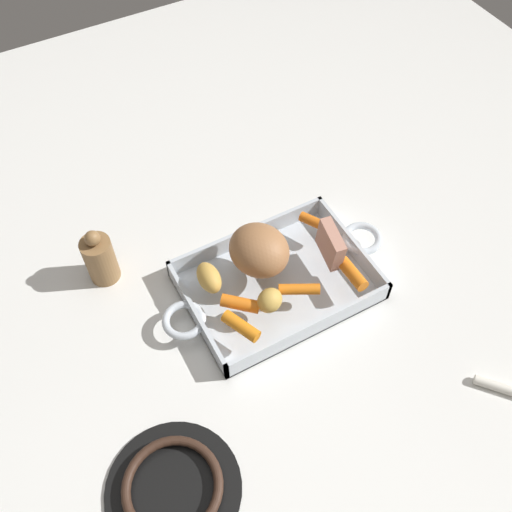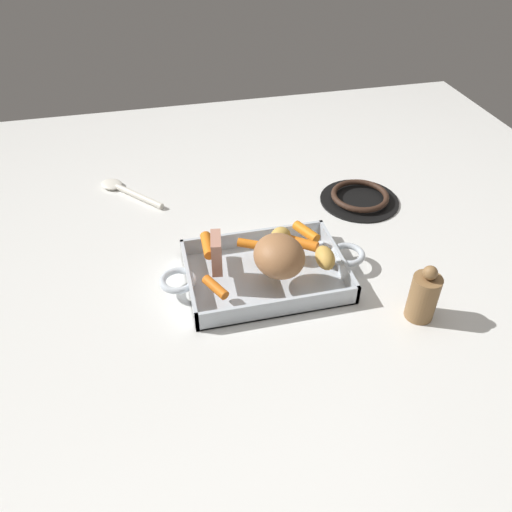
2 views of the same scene
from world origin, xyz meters
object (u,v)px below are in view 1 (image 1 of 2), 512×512
object	(u,v)px
roasting_dish	(277,283)
pork_roast	(259,250)
baby_carrot_short	(241,326)
baby_carrot_center_right	(315,222)
baby_carrot_long	(299,289)
pepper_mill	(100,258)
potato_whole	(209,278)
stove_burner_rear	(173,488)
roast_slice_thick	(331,244)
baby_carrot_center_left	(352,274)
baby_carrot_southeast	(240,304)
potato_near_roast	(270,300)

from	to	relation	value
roasting_dish	pork_roast	distance (m)	0.08
baby_carrot_short	baby_carrot_center_right	world-z (taller)	baby_carrot_short
baby_carrot_long	pepper_mill	size ratio (longest dim) A/B	0.57
roasting_dish	potato_whole	bearing A→B (deg)	-17.60
roasting_dish	baby_carrot_center_right	bearing A→B (deg)	-152.23
baby_carrot_center_right	pepper_mill	xyz separation A→B (m)	(0.38, -0.11, -0.00)
stove_burner_rear	pepper_mill	size ratio (longest dim) A/B	1.61
roast_slice_thick	baby_carrot_center_right	distance (m)	0.08
roast_slice_thick	baby_carrot_long	bearing A→B (deg)	24.81
baby_carrot_center_left	baby_carrot_long	size ratio (longest dim) A/B	0.94
baby_carrot_southeast	potato_near_roast	bearing A→B (deg)	151.93
baby_carrot_center_right	potato_whole	world-z (taller)	potato_whole
roasting_dish	baby_carrot_center_left	distance (m)	0.14
pork_roast	potato_whole	bearing A→B (deg)	-1.70
roasting_dish	baby_carrot_short	distance (m)	0.13
baby_carrot_southeast	baby_carrot_long	world-z (taller)	baby_carrot_southeast
roasting_dish	pork_roast	size ratio (longest dim) A/B	3.97
baby_carrot_long	roast_slice_thick	bearing A→B (deg)	-155.19
roasting_dish	potato_near_roast	xyz separation A→B (m)	(0.05, 0.05, 0.05)
roast_slice_thick	pepper_mill	bearing A→B (deg)	-27.06
potato_whole	pepper_mill	bearing A→B (deg)	-42.61
baby_carrot_center_right	pepper_mill	world-z (taller)	pepper_mill
roast_slice_thick	pepper_mill	world-z (taller)	pepper_mill
baby_carrot_long	potato_whole	distance (m)	0.16
baby_carrot_center_right	pork_roast	bearing A→B (deg)	11.31
baby_carrot_center_left	potato_near_roast	size ratio (longest dim) A/B	1.45
baby_carrot_southeast	potato_whole	bearing A→B (deg)	-69.18
baby_carrot_center_left	potato_near_roast	bearing A→B (deg)	-6.12
baby_carrot_southeast	baby_carrot_center_right	xyz separation A→B (m)	(-0.20, -0.09, -0.00)
roasting_dish	baby_carrot_southeast	bearing A→B (deg)	18.29
baby_carrot_southeast	potato_near_roast	world-z (taller)	potato_near_roast
roast_slice_thick	pepper_mill	xyz separation A→B (m)	(0.36, -0.19, -0.03)
baby_carrot_center_right	stove_burner_rear	xyz separation A→B (m)	(0.42, 0.29, -0.04)
stove_burner_rear	baby_carrot_southeast	bearing A→B (deg)	-136.93
baby_carrot_center_right	roasting_dish	bearing A→B (deg)	27.77
baby_carrot_short	baby_carrot_center_left	xyz separation A→B (m)	(-0.22, 0.00, 0.00)
pork_roast	potato_whole	world-z (taller)	pork_roast
potato_near_roast	pork_roast	bearing A→B (deg)	-107.56
pepper_mill	baby_carrot_short	bearing A→B (deg)	122.73
pork_roast	potato_near_roast	bearing A→B (deg)	72.44
baby_carrot_short	baby_carrot_center_left	world-z (taller)	baby_carrot_center_left
baby_carrot_center_right	baby_carrot_short	bearing A→B (deg)	29.89
baby_carrot_southeast	baby_carrot_center_right	size ratio (longest dim) A/B	1.07
baby_carrot_center_right	roast_slice_thick	bearing A→B (deg)	77.51
baby_carrot_southeast	baby_carrot_long	distance (m)	0.10
potato_near_roast	baby_carrot_center_right	bearing A→B (deg)	-144.88
baby_carrot_center_left	baby_carrot_center_right	size ratio (longest dim) A/B	1.09
pork_roast	baby_carrot_center_left	xyz separation A→B (m)	(-0.13, 0.10, -0.03)
pork_roast	potato_whole	xyz separation A→B (m)	(0.10, -0.00, -0.02)
baby_carrot_short	stove_burner_rear	bearing A→B (deg)	39.73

